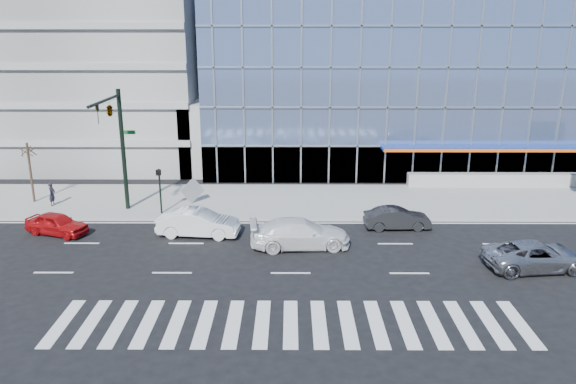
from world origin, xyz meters
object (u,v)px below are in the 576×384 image
white_sedan (198,223)px  white_suv (300,233)px  street_tree_near (28,151)px  traffic_signal (114,123)px  silver_suv (536,256)px  ped_signal_post (160,184)px  dark_sedan (397,218)px  tilted_panel (192,191)px  red_sedan (57,224)px  pedestrian (52,194)px

white_sedan → white_suv: bearing=-101.0°
street_tree_near → white_suv: size_ratio=0.76×
traffic_signal → silver_suv: size_ratio=1.53×
ped_signal_post → silver_suv: 22.68m
white_suv → white_sedan: bearing=68.3°
white_suv → dark_sedan: size_ratio=1.39×
traffic_signal → tilted_panel: size_ratio=6.15×
tilted_panel → ped_signal_post: bearing=-162.6°
ped_signal_post → tilted_panel: (1.71, 2.24, -1.08)m
traffic_signal → white_suv: size_ratio=1.43×
tilted_panel → white_suv: bearing=-81.6°
street_tree_near → dark_sedan: (24.53, -4.96, -3.12)m
red_sedan → pedestrian: (-2.38, 5.20, 0.30)m
dark_sedan → white_sedan: bearing=93.9°
ped_signal_post → white_suv: size_ratio=0.54×
pedestrian → tilted_panel: 9.56m
dark_sedan → tilted_panel: bearing=68.7°
white_suv → silver_suv: bearing=-108.9°
white_sedan → tilted_panel: tilted_panel is taller
white_sedan → pedestrian: bearing=69.2°
ped_signal_post → street_tree_near: (-9.50, 2.56, 1.64)m
traffic_signal → street_tree_near: 7.96m
ped_signal_post → tilted_panel: 3.02m
white_suv → traffic_signal: bearing=61.1°
traffic_signal → white_suv: traffic_signal is taller
street_tree_near → tilted_panel: street_tree_near is taller
ped_signal_post → silver_suv: size_ratio=0.57×
traffic_signal → dark_sedan: traffic_signal is taller
traffic_signal → ped_signal_post: size_ratio=2.67×
ped_signal_post → dark_sedan: ped_signal_post is taller
silver_suv → white_sedan: 18.61m
white_sedan → tilted_panel: (-1.33, 5.90, 0.27)m
ped_signal_post → dark_sedan: bearing=-9.1°
traffic_signal → pedestrian: (-5.34, 2.11, -5.21)m
silver_suv → street_tree_near: bearing=64.3°
street_tree_near → white_suv: street_tree_near is taller
traffic_signal → red_sedan: size_ratio=2.07×
ped_signal_post → white_sedan: bearing=-50.4°
silver_suv → dark_sedan: bearing=39.1°
pedestrian → tilted_panel: tilted_panel is taller
pedestrian → traffic_signal: bearing=-108.1°
pedestrian → tilted_panel: size_ratio=1.24×
silver_suv → white_suv: size_ratio=0.93×
street_tree_near → tilted_panel: 11.54m
pedestrian → white_sedan: bearing=-112.9°
white_sedan → dark_sedan: white_sedan is taller
red_sedan → ped_signal_post: bearing=-38.3°
ped_signal_post → traffic_signal: bearing=-171.5°
pedestrian → red_sedan: bearing=-151.9°
traffic_signal → red_sedan: bearing=-133.7°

